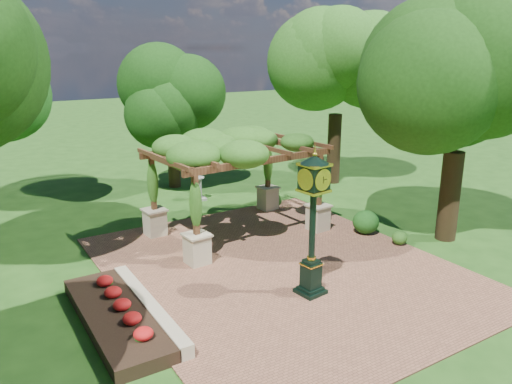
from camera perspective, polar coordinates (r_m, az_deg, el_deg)
ground at (r=15.53m, az=4.94°, el=-10.03°), size 120.00×120.00×0.00m
brick_plaza at (r=16.25m, az=2.82°, el=-8.67°), size 10.00×12.00×0.04m
border_wall at (r=13.90m, az=-12.15°, el=-12.75°), size 0.35×5.00×0.40m
flower_bed at (r=13.69m, az=-15.78°, el=-13.60°), size 1.50×5.00×0.36m
pedestal_clock at (r=13.80m, az=6.53°, el=-2.37°), size 0.91×0.91×4.13m
pergola at (r=18.33m, az=-2.20°, el=4.68°), size 6.46×4.33×3.90m
sundial at (r=23.34m, az=-6.60°, el=0.24°), size 0.64×0.64×1.10m
shrub_front at (r=18.66m, az=16.08°, el=-5.08°), size 0.59×0.59×0.48m
shrub_mid at (r=19.39m, az=12.44°, el=-3.36°), size 1.06×1.06×0.89m
shrub_back at (r=22.13m, az=2.13°, el=-0.92°), size 0.75×0.75×0.61m
tree_north at (r=25.10m, az=-9.70°, el=10.36°), size 3.74×3.74×6.42m
tree_east_far at (r=25.80m, az=9.35°, el=14.91°), size 4.60×4.60×9.27m
tree_east_near at (r=18.77m, az=22.56°, el=11.91°), size 4.91×4.91×8.50m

